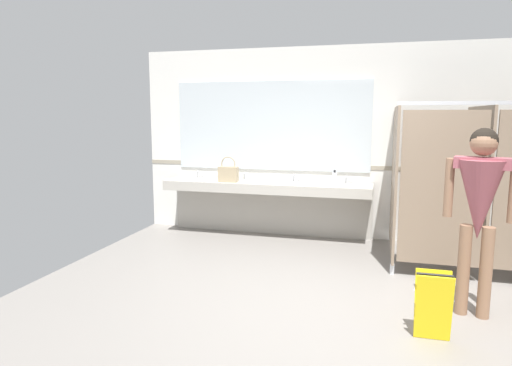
{
  "coord_description": "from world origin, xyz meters",
  "views": [
    {
      "loc": [
        0.43,
        -4.12,
        1.81
      ],
      "look_at": [
        -0.9,
        0.73,
        1.05
      ],
      "focal_mm": 32.08,
      "sensor_mm": 36.0,
      "label": 1
    }
  ],
  "objects_px": {
    "wet_floor_sign": "(433,305)",
    "soap_dispenser": "(335,177)",
    "person_standing": "(480,199)",
    "handbag": "(228,173)"
  },
  "relations": [
    {
      "from": "wet_floor_sign",
      "to": "soap_dispenser",
      "type": "bearing_deg",
      "value": 110.82
    },
    {
      "from": "person_standing",
      "to": "soap_dispenser",
      "type": "relative_size",
      "value": 8.97
    },
    {
      "from": "person_standing",
      "to": "handbag",
      "type": "height_order",
      "value": "person_standing"
    },
    {
      "from": "soap_dispenser",
      "to": "wet_floor_sign",
      "type": "bearing_deg",
      "value": -69.18
    },
    {
      "from": "handbag",
      "to": "person_standing",
      "type": "bearing_deg",
      "value": -33.48
    },
    {
      "from": "person_standing",
      "to": "handbag",
      "type": "distance_m",
      "value": 3.6
    },
    {
      "from": "person_standing",
      "to": "wet_floor_sign",
      "type": "height_order",
      "value": "person_standing"
    },
    {
      "from": "handbag",
      "to": "wet_floor_sign",
      "type": "height_order",
      "value": "handbag"
    },
    {
      "from": "handbag",
      "to": "wet_floor_sign",
      "type": "bearing_deg",
      "value": -44.44
    },
    {
      "from": "handbag",
      "to": "soap_dispenser",
      "type": "distance_m",
      "value": 1.55
    }
  ]
}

